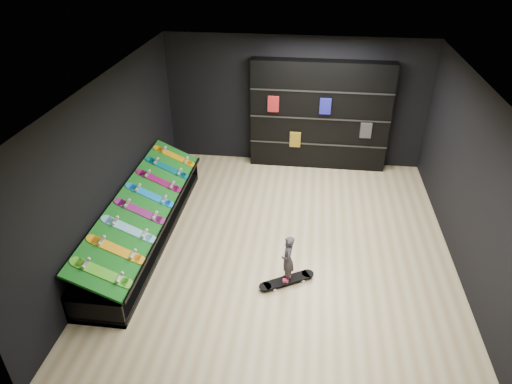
# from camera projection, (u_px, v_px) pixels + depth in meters

# --- Properties ---
(floor) EXTENTS (6.00, 7.00, 0.01)m
(floor) POSITION_uv_depth(u_px,v_px,m) (282.00, 246.00, 8.33)
(floor) COLOR #C7B586
(floor) RESTS_ON ground
(ceiling) EXTENTS (6.00, 7.00, 0.01)m
(ceiling) POSITION_uv_depth(u_px,v_px,m) (288.00, 86.00, 6.78)
(ceiling) COLOR white
(ceiling) RESTS_ON ground
(wall_back) EXTENTS (6.00, 0.02, 3.00)m
(wall_back) POSITION_uv_depth(u_px,v_px,m) (295.00, 102.00, 10.53)
(wall_back) COLOR black
(wall_back) RESTS_ON ground
(wall_front) EXTENTS (6.00, 0.02, 3.00)m
(wall_front) POSITION_uv_depth(u_px,v_px,m) (259.00, 341.00, 4.58)
(wall_front) COLOR black
(wall_front) RESTS_ON ground
(wall_left) EXTENTS (0.02, 7.00, 3.00)m
(wall_left) POSITION_uv_depth(u_px,v_px,m) (111.00, 164.00, 7.88)
(wall_left) COLOR black
(wall_left) RESTS_ON ground
(wall_right) EXTENTS (0.02, 7.00, 3.00)m
(wall_right) POSITION_uv_depth(u_px,v_px,m) (473.00, 186.00, 7.23)
(wall_right) COLOR black
(wall_right) RESTS_ON ground
(display_rack) EXTENTS (0.90, 4.50, 0.50)m
(display_rack) POSITION_uv_depth(u_px,v_px,m) (145.00, 225.00, 8.47)
(display_rack) COLOR black
(display_rack) RESTS_ON ground
(turf_ramp) EXTENTS (0.92, 4.50, 0.46)m
(turf_ramp) POSITION_uv_depth(u_px,v_px,m) (145.00, 204.00, 8.23)
(turf_ramp) COLOR #0D5512
(turf_ramp) RESTS_ON display_rack
(back_shelving) EXTENTS (3.15, 0.37, 2.52)m
(back_shelving) POSITION_uv_depth(u_px,v_px,m) (320.00, 116.00, 10.44)
(back_shelving) COLOR black
(back_shelving) RESTS_ON ground
(floor_skateboard) EXTENTS (0.96, 0.69, 0.09)m
(floor_skateboard) POSITION_uv_depth(u_px,v_px,m) (287.00, 281.00, 7.45)
(floor_skateboard) COLOR black
(floor_skateboard) RESTS_ON ground
(child) EXTENTS (0.15, 0.20, 0.50)m
(child) POSITION_uv_depth(u_px,v_px,m) (287.00, 267.00, 7.30)
(child) COLOR black
(child) RESTS_ON floor_skateboard
(display_board_0) EXTENTS (0.93, 0.22, 0.50)m
(display_board_0) POSITION_uv_depth(u_px,v_px,m) (102.00, 273.00, 6.60)
(display_board_0) COLOR green
(display_board_0) RESTS_ON turf_ramp
(display_board_1) EXTENTS (0.93, 0.22, 0.50)m
(display_board_1) POSITION_uv_depth(u_px,v_px,m) (116.00, 249.00, 7.06)
(display_board_1) COLOR orange
(display_board_1) RESTS_ON turf_ramp
(display_board_2) EXTENTS (0.93, 0.22, 0.50)m
(display_board_2) POSITION_uv_depth(u_px,v_px,m) (129.00, 229.00, 7.52)
(display_board_2) COLOR #0CB2E5
(display_board_2) RESTS_ON turf_ramp
(display_board_3) EXTENTS (0.93, 0.22, 0.50)m
(display_board_3) POSITION_uv_depth(u_px,v_px,m) (140.00, 211.00, 7.98)
(display_board_3) COLOR #2626BF
(display_board_3) RESTS_ON turf_ramp
(display_board_4) EXTENTS (0.93, 0.22, 0.50)m
(display_board_4) POSITION_uv_depth(u_px,v_px,m) (150.00, 195.00, 8.45)
(display_board_4) COLOR blue
(display_board_4) RESTS_ON turf_ramp
(display_board_5) EXTENTS (0.93, 0.22, 0.50)m
(display_board_5) POSITION_uv_depth(u_px,v_px,m) (159.00, 181.00, 8.91)
(display_board_5) COLOR #E5198C
(display_board_5) RESTS_ON turf_ramp
(display_board_6) EXTENTS (0.93, 0.22, 0.50)m
(display_board_6) POSITION_uv_depth(u_px,v_px,m) (167.00, 168.00, 9.37)
(display_board_6) COLOR #0C8C99
(display_board_6) RESTS_ON turf_ramp
(display_board_7) EXTENTS (0.93, 0.22, 0.50)m
(display_board_7) POSITION_uv_depth(u_px,v_px,m) (175.00, 156.00, 9.83)
(display_board_7) COLOR yellow
(display_board_7) RESTS_ON turf_ramp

